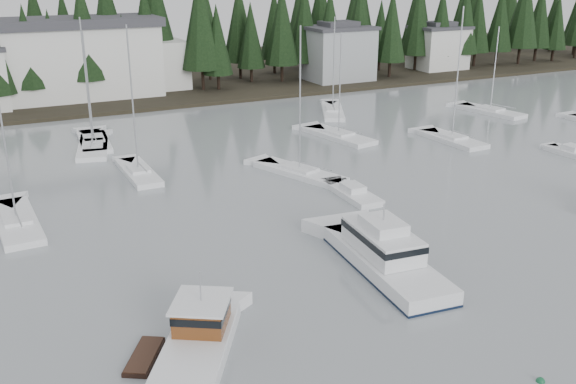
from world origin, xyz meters
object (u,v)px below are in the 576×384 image
object	(u,v)px
sailboat_1	(139,174)
sailboat_9	(490,113)
sailboat_10	(17,224)
harbor_inn	(84,58)
sailboat_2	(452,141)
sailboat_12	(94,143)
lobster_boat_brown	(195,347)
cabin_cruiser_center	(385,258)
house_east_a	(338,52)
sailboat_0	(300,174)
runabout_1	(353,195)
house_east_b	(438,47)
sailboat_4	(333,112)
sailboat_3	(338,137)
runabout_2	(572,154)
sailboat_11	(93,148)

from	to	relation	value
sailboat_1	sailboat_9	bearing A→B (deg)	-83.65
sailboat_1	sailboat_10	world-z (taller)	sailboat_1
harbor_inn	sailboat_2	bearing A→B (deg)	-53.01
sailboat_2	sailboat_12	world-z (taller)	sailboat_2
lobster_boat_brown	sailboat_1	distance (m)	30.34
cabin_cruiser_center	sailboat_2	bearing A→B (deg)	-41.68
house_east_a	sailboat_1	distance (m)	53.51
sailboat_0	runabout_1	size ratio (longest dim) A/B	2.11
house_east_b	sailboat_2	world-z (taller)	sailboat_2
house_east_b	sailboat_2	xyz separation A→B (m)	(-29.56, -39.34, -4.32)
sailboat_4	runabout_1	world-z (taller)	sailboat_4
sailboat_1	sailboat_3	distance (m)	23.57
runabout_2	sailboat_1	bearing A→B (deg)	70.28
cabin_cruiser_center	sailboat_4	size ratio (longest dim) A/B	0.93
sailboat_1	sailboat_11	size ratio (longest dim) A/B	1.00
cabin_cruiser_center	sailboat_12	bearing A→B (deg)	21.17
sailboat_9	sailboat_0	bearing A→B (deg)	100.00
sailboat_3	runabout_2	bearing A→B (deg)	-142.92
sailboat_0	sailboat_11	bearing A→B (deg)	21.87
runabout_1	runabout_2	bearing A→B (deg)	-86.90
cabin_cruiser_center	runabout_2	world-z (taller)	cabin_cruiser_center
house_east_a	sailboat_9	xyz separation A→B (m)	(6.27, -28.40, -4.85)
sailboat_1	sailboat_4	bearing A→B (deg)	-63.56
sailboat_4	sailboat_9	world-z (taller)	sailboat_4
sailboat_2	runabout_1	world-z (taller)	sailboat_2
harbor_inn	sailboat_11	xyz separation A→B (m)	(-4.34, -27.33, -5.71)
sailboat_0	sailboat_2	xyz separation A→B (m)	(20.35, 3.00, 0.01)
sailboat_9	runabout_1	bearing A→B (deg)	110.83
house_east_a	sailboat_3	bearing A→B (deg)	-120.41
sailboat_4	sailboat_1	bearing A→B (deg)	143.62
sailboat_0	cabin_cruiser_center	bearing A→B (deg)	148.55
house_east_a	house_east_b	bearing A→B (deg)	5.19
house_east_a	sailboat_9	world-z (taller)	sailboat_9
sailboat_2	runabout_2	bearing A→B (deg)	-143.90
harbor_inn	sailboat_1	size ratio (longest dim) A/B	2.11
sailboat_1	runabout_1	size ratio (longest dim) A/B	2.12
lobster_boat_brown	sailboat_10	world-z (taller)	sailboat_10
cabin_cruiser_center	runabout_2	bearing A→B (deg)	-62.26
lobster_boat_brown	runabout_1	distance (m)	25.28
sailboat_1	sailboat_10	xyz separation A→B (m)	(-11.08, -7.89, -0.03)
lobster_boat_brown	sailboat_12	world-z (taller)	sailboat_12
sailboat_9	runabout_2	xyz separation A→B (m)	(-6.39, -18.51, 0.08)
sailboat_2	sailboat_10	xyz separation A→B (m)	(-44.75, -4.32, -0.03)
house_east_b	sailboat_10	size ratio (longest dim) A/B	0.80
cabin_cruiser_center	runabout_1	bearing A→B (deg)	-17.81
sailboat_1	runabout_2	bearing A→B (deg)	-107.84
cabin_cruiser_center	harbor_inn	bearing A→B (deg)	11.85
sailboat_10	house_east_a	bearing A→B (deg)	-53.64
house_east_b	sailboat_0	bearing A→B (deg)	-139.69
sailboat_1	sailboat_3	xyz separation A→B (m)	(23.33, 3.29, -0.03)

